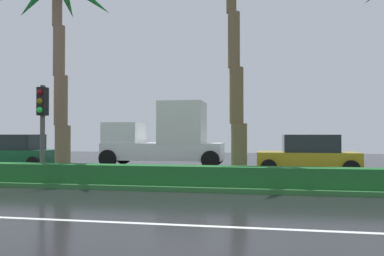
{
  "coord_description": "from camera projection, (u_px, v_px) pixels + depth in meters",
  "views": [
    {
      "loc": [
        0.55,
        -5.2,
        1.77
      ],
      "look_at": [
        -2.74,
        13.5,
        2.04
      ],
      "focal_mm": 35.58,
      "sensor_mm": 36.0,
      "label": 1
    }
  ],
  "objects": [
    {
      "name": "ground_plane",
      "position": [
        244.0,
        183.0,
        14.05
      ],
      "size": [
        90.0,
        42.0,
        0.1
      ],
      "primitive_type": "cube",
      "color": "black"
    },
    {
      "name": "car_in_traffic_second",
      "position": [
        308.0,
        155.0,
        16.67
      ],
      "size": [
        4.3,
        2.02,
        1.72
      ],
      "rotation": [
        0.0,
        0.0,
        3.14
      ],
      "color": "#B28C1E",
      "rests_on": "ground_plane"
    },
    {
      "name": "near_lane_divider_stripe",
      "position": [
        229.0,
        227.0,
        7.16
      ],
      "size": [
        81.0,
        0.14,
        0.01
      ],
      "primitive_type": "cube",
      "color": "white",
      "rests_on": "ground_plane"
    },
    {
      "name": "median_strip",
      "position": [
        243.0,
        183.0,
        13.07
      ],
      "size": [
        85.5,
        4.0,
        0.15
      ],
      "primitive_type": "cube",
      "color": "#2D6B33",
      "rests_on": "ground_plane"
    },
    {
      "name": "box_truck_lead",
      "position": [
        165.0,
        138.0,
        20.54
      ],
      "size": [
        6.4,
        2.64,
        3.46
      ],
      "rotation": [
        0.0,
        0.0,
        3.14
      ],
      "color": "white",
      "rests_on": "ground_plane"
    },
    {
      "name": "car_in_traffic_leading",
      "position": [
        15.0,
        152.0,
        19.22
      ],
      "size": [
        4.3,
        2.02,
        1.72
      ],
      "rotation": [
        0.0,
        0.0,
        3.14
      ],
      "color": "#195133",
      "rests_on": "ground_plane"
    },
    {
      "name": "median_hedge",
      "position": [
        241.0,
        176.0,
        11.7
      ],
      "size": [
        76.5,
        0.7,
        0.6
      ],
      "color": "#1E6028",
      "rests_on": "median_strip"
    },
    {
      "name": "palm_tree_mid_left",
      "position": [
        58.0,
        11.0,
        14.76
      ],
      "size": [
        4.86,
        4.76,
        8.26
      ],
      "color": "#7D5E4B",
      "rests_on": "median_strip"
    },
    {
      "name": "traffic_signal_median_left",
      "position": [
        42.0,
        115.0,
        12.91
      ],
      "size": [
        0.28,
        0.43,
        3.26
      ],
      "color": "#4C4C47",
      "rests_on": "median_strip"
    }
  ]
}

